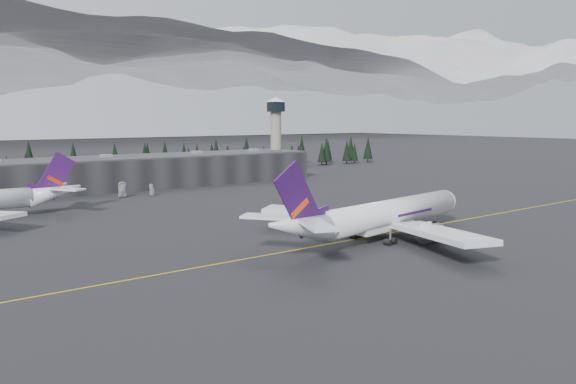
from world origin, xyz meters
TOP-DOWN VIEW (x-y plane):
  - ground at (0.00, 0.00)m, footprint 1400.00×1400.00m
  - taxiline at (0.00, -2.00)m, footprint 400.00×0.40m
  - terminal at (0.00, 125.00)m, footprint 160.00×30.00m
  - control_tower at (75.00, 128.00)m, footprint 10.00×10.00m
  - treeline at (0.00, 162.00)m, footprint 360.00×20.00m
  - jet_main at (5.93, -5.80)m, footprint 67.37×61.81m
  - gse_vehicle_a at (-14.35, 98.18)m, footprint 3.04×5.83m
  - gse_vehicle_b at (-4.11, 95.74)m, footprint 4.57×2.29m

SIDE VIEW (x-z plane):
  - ground at x=0.00m, z-range 0.00..0.00m
  - taxiline at x=0.00m, z-range 0.00..0.02m
  - gse_vehicle_b at x=-4.11m, z-range 0.00..1.49m
  - gse_vehicle_a at x=-14.35m, z-range 0.00..1.57m
  - jet_main at x=5.93m, z-range -4.33..15.54m
  - terminal at x=0.00m, z-range 0.00..12.60m
  - treeline at x=0.00m, z-range 0.00..15.00m
  - control_tower at x=75.00m, z-range 4.56..42.26m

